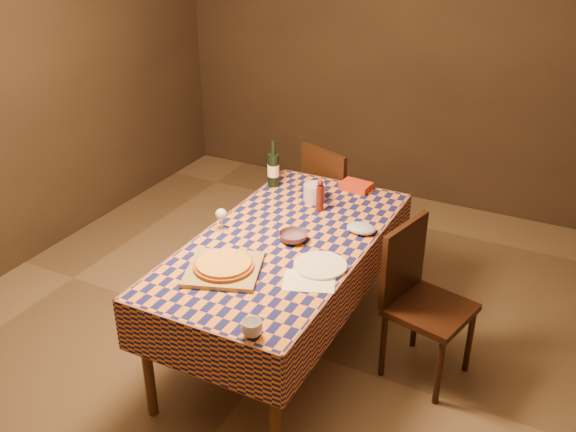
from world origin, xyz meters
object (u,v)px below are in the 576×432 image
(dining_table, at_px, (284,251))
(cutting_board, at_px, (224,269))
(wine_bottle, at_px, (273,169))
(bowl, at_px, (293,237))
(chair_far, at_px, (333,198))
(white_plate, at_px, (320,266))
(chair_right, at_px, (419,293))
(pizza, at_px, (224,265))

(dining_table, relative_size, cutting_board, 4.89)
(wine_bottle, bearing_deg, bowl, -53.65)
(cutting_board, bearing_deg, chair_far, 91.59)
(dining_table, relative_size, bowl, 11.20)
(white_plate, bearing_deg, wine_bottle, 131.38)
(chair_right, bearing_deg, dining_table, -166.31)
(chair_right, bearing_deg, bowl, -166.11)
(bowl, bearing_deg, chair_right, 13.89)
(white_plate, distance_m, chair_far, 1.41)
(chair_far, bearing_deg, bowl, -78.70)
(pizza, height_order, white_plate, pizza)
(cutting_board, relative_size, chair_right, 0.40)
(cutting_board, distance_m, white_plate, 0.51)
(wine_bottle, bearing_deg, cutting_board, -75.33)
(bowl, bearing_deg, white_plate, -36.06)
(dining_table, height_order, cutting_board, cutting_board)
(cutting_board, bearing_deg, pizza, 0.00)
(pizza, distance_m, white_plate, 0.51)
(chair_right, bearing_deg, cutting_board, -144.69)
(cutting_board, xyz_separation_m, chair_far, (-0.04, 1.57, -0.26))
(pizza, xyz_separation_m, chair_right, (0.89, 0.63, -0.29))
(pizza, bearing_deg, white_plate, 31.71)
(bowl, distance_m, white_plate, 0.32)
(bowl, bearing_deg, dining_table, -169.08)
(dining_table, xyz_separation_m, wine_bottle, (-0.41, 0.64, 0.19))
(dining_table, relative_size, white_plate, 6.46)
(pizza, distance_m, wine_bottle, 1.12)
(chair_far, bearing_deg, white_plate, -69.86)
(wine_bottle, relative_size, white_plate, 1.11)
(dining_table, bearing_deg, chair_right, 13.69)
(pizza, bearing_deg, cutting_board, 0.00)
(white_plate, bearing_deg, bowl, 143.94)
(bowl, height_order, chair_far, chair_far)
(cutting_board, height_order, white_plate, cutting_board)
(pizza, distance_m, bowl, 0.49)
(chair_far, bearing_deg, dining_table, -81.40)
(cutting_board, xyz_separation_m, wine_bottle, (-0.28, 1.08, 0.11))
(wine_bottle, distance_m, chair_far, 0.66)
(white_plate, bearing_deg, chair_far, 110.14)
(cutting_board, xyz_separation_m, white_plate, (0.43, 0.27, -0.00))
(cutting_board, relative_size, wine_bottle, 1.19)
(chair_right, bearing_deg, chair_far, 134.67)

